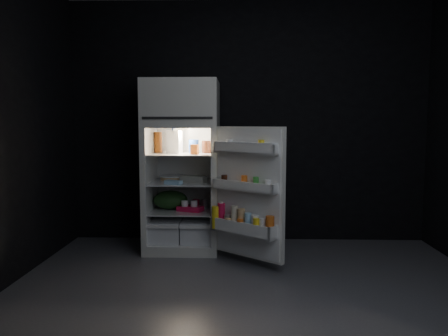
{
  "coord_description": "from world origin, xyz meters",
  "views": [
    {
      "loc": [
        -0.11,
        -3.27,
        1.34
      ],
      "look_at": [
        -0.25,
        1.0,
        0.9
      ],
      "focal_mm": 35.0,
      "sensor_mm": 36.0,
      "label": 1
    }
  ],
  "objects_px": {
    "refrigerator": "(183,160)",
    "egg_carton": "(193,179)",
    "milk_jug": "(174,142)",
    "fridge_door": "(247,195)",
    "yogurt_tray": "(190,209)"
  },
  "relations": [
    {
      "from": "refrigerator",
      "to": "milk_jug",
      "type": "height_order",
      "value": "refrigerator"
    },
    {
      "from": "yogurt_tray",
      "to": "refrigerator",
      "type": "bearing_deg",
      "value": 147.22
    },
    {
      "from": "yogurt_tray",
      "to": "milk_jug",
      "type": "bearing_deg",
      "value": 176.09
    },
    {
      "from": "fridge_door",
      "to": "egg_carton",
      "type": "distance_m",
      "value": 0.75
    },
    {
      "from": "milk_jug",
      "to": "egg_carton",
      "type": "bearing_deg",
      "value": -7.28
    },
    {
      "from": "milk_jug",
      "to": "yogurt_tray",
      "type": "xyz_separation_m",
      "value": [
        0.17,
        -0.08,
        -0.69
      ]
    },
    {
      "from": "fridge_door",
      "to": "yogurt_tray",
      "type": "height_order",
      "value": "fridge_door"
    },
    {
      "from": "milk_jug",
      "to": "refrigerator",
      "type": "bearing_deg",
      "value": 39.01
    },
    {
      "from": "egg_carton",
      "to": "refrigerator",
      "type": "bearing_deg",
      "value": 161.3
    },
    {
      "from": "milk_jug",
      "to": "yogurt_tray",
      "type": "relative_size",
      "value": 0.92
    },
    {
      "from": "refrigerator",
      "to": "fridge_door",
      "type": "xyz_separation_m",
      "value": [
        0.67,
        -0.61,
        -0.28
      ]
    },
    {
      "from": "refrigerator",
      "to": "egg_carton",
      "type": "height_order",
      "value": "refrigerator"
    },
    {
      "from": "refrigerator",
      "to": "fridge_door",
      "type": "distance_m",
      "value": 0.95
    },
    {
      "from": "egg_carton",
      "to": "yogurt_tray",
      "type": "bearing_deg",
      "value": -134.24
    },
    {
      "from": "milk_jug",
      "to": "yogurt_tray",
      "type": "distance_m",
      "value": 0.72
    }
  ]
}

